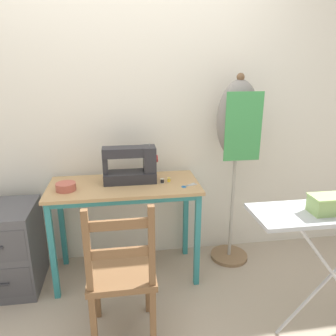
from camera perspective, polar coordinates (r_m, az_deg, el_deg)
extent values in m
plane|color=tan|center=(2.64, -6.76, -20.83)|extent=(14.00, 14.00, 0.00)
cube|color=silver|center=(2.67, -8.25, 9.68)|extent=(10.00, 0.05, 2.55)
cube|color=tan|center=(2.48, -7.63, -3.08)|extent=(1.12, 0.51, 0.02)
cube|color=teal|center=(2.30, -7.47, -5.75)|extent=(1.04, 0.03, 0.04)
cube|color=teal|center=(2.51, -19.45, -13.67)|extent=(0.04, 0.04, 0.75)
cube|color=teal|center=(2.52, 5.10, -12.50)|extent=(0.04, 0.04, 0.75)
cube|color=teal|center=(2.88, -17.97, -9.24)|extent=(0.04, 0.04, 0.75)
cube|color=teal|center=(2.89, 3.09, -8.25)|extent=(0.04, 0.04, 0.75)
cube|color=#28282D|center=(2.51, -6.65, -1.55)|extent=(0.39, 0.17, 0.08)
cube|color=#28282D|center=(2.47, -3.23, 1.61)|extent=(0.09, 0.14, 0.19)
cube|color=#28282D|center=(2.45, -7.34, 2.81)|extent=(0.35, 0.12, 0.07)
cube|color=#28282D|center=(2.48, -10.87, 0.48)|extent=(0.04, 0.09, 0.12)
cylinder|color=#B22D2D|center=(2.48, -2.02, 1.66)|extent=(0.02, 0.06, 0.06)
cylinder|color=#99999E|center=(2.45, -3.28, 4.05)|extent=(0.01, 0.01, 0.02)
cylinder|color=#B25647|center=(2.44, -17.36, -3.13)|extent=(0.14, 0.14, 0.05)
cylinder|color=brown|center=(2.43, -17.42, -2.59)|extent=(0.11, 0.11, 0.01)
cube|color=silver|center=(2.45, 3.86, -2.91)|extent=(0.09, 0.07, 0.00)
cube|color=silver|center=(2.44, 4.07, -3.00)|extent=(0.10, 0.04, 0.00)
torus|color=#2870B7|center=(2.40, 2.79, -3.30)|extent=(0.03, 0.03, 0.01)
torus|color=#2870B7|center=(2.40, 2.72, -3.27)|extent=(0.03, 0.03, 0.01)
cylinder|color=black|center=(2.47, -1.00, -2.25)|extent=(0.03, 0.03, 0.04)
cylinder|color=beige|center=(2.47, -1.00, -1.90)|extent=(0.03, 0.03, 0.00)
cylinder|color=beige|center=(2.48, -1.00, -2.59)|extent=(0.03, 0.03, 0.00)
cylinder|color=yellow|center=(2.49, 0.15, -2.10)|extent=(0.02, 0.02, 0.04)
cylinder|color=beige|center=(2.48, 0.15, -1.75)|extent=(0.03, 0.03, 0.00)
cylinder|color=beige|center=(2.50, 0.15, -2.46)|extent=(0.03, 0.03, 0.00)
cube|color=brown|center=(2.09, -8.09, -17.54)|extent=(0.40, 0.38, 0.04)
cube|color=brown|center=(2.36, -12.28, -20.01)|extent=(0.04, 0.04, 0.42)
cube|color=brown|center=(2.36, -3.52, -19.64)|extent=(0.04, 0.04, 0.42)
cube|color=brown|center=(2.12, -12.79, -25.31)|extent=(0.04, 0.04, 0.42)
cube|color=brown|center=(2.12, -2.64, -24.89)|extent=(0.04, 0.04, 0.42)
cube|color=brown|center=(1.82, -13.87, -13.94)|extent=(0.04, 0.04, 0.48)
cube|color=brown|center=(1.82, -2.86, -13.46)|extent=(0.04, 0.04, 0.48)
cube|color=brown|center=(1.74, -8.58, -9.73)|extent=(0.34, 0.02, 0.06)
cube|color=brown|center=(1.83, -8.33, -14.40)|extent=(0.34, 0.02, 0.06)
cube|color=#4C4C51|center=(2.79, -25.92, -12.41)|extent=(0.43, 0.47, 0.65)
cube|color=#46464B|center=(2.67, -26.96, -17.61)|extent=(0.39, 0.01, 0.24)
cube|color=#333338|center=(2.66, -27.02, -17.73)|extent=(0.10, 0.01, 0.02)
cylinder|color=#846647|center=(3.05, 10.55, -14.77)|extent=(0.32, 0.32, 0.03)
cylinder|color=#ADA89E|center=(2.82, 11.13, -6.09)|extent=(0.03, 0.03, 0.98)
ellipsoid|color=gray|center=(2.61, 12.06, 8.17)|extent=(0.33, 0.24, 0.61)
sphere|color=brown|center=(2.58, 12.54, 15.22)|extent=(0.06, 0.06, 0.06)
cube|color=#3D934C|center=(2.50, 13.00, 6.98)|extent=(0.28, 0.01, 0.52)
cylinder|color=#B7B7BC|center=(2.34, 26.74, -16.10)|extent=(0.66, 0.02, 0.84)
cylinder|color=#B7B7BC|center=(2.34, 26.74, -16.10)|extent=(0.66, 0.02, 0.84)
cube|color=#8EB266|center=(2.04, 26.23, -5.77)|extent=(0.20, 0.12, 0.09)
cube|color=#9DC470|center=(2.02, 26.43, -4.44)|extent=(0.22, 0.13, 0.01)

